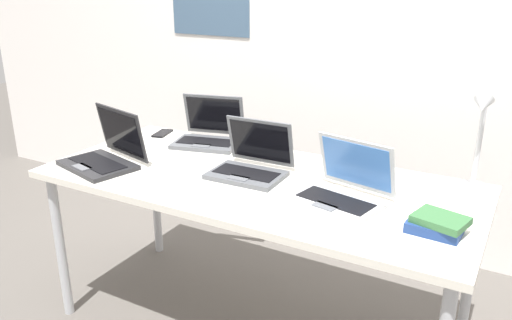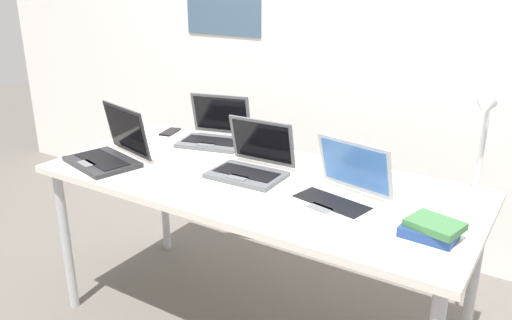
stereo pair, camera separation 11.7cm
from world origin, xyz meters
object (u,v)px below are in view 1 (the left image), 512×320
at_px(laptop_front_right, 251,164).
at_px(computer_mouse, 347,170).
at_px(laptop_back_right, 209,134).
at_px(cell_phone, 162,133).
at_px(book_stack, 437,224).
at_px(laptop_mid_desk, 342,190).
at_px(desk_lamp, 478,144).
at_px(laptop_near_lamp, 105,155).

bearing_deg(laptop_front_right, computer_mouse, 30.56).
distance_m(laptop_front_right, laptop_back_right, 0.48).
height_order(laptop_front_right, laptop_back_right, laptop_back_right).
xyz_separation_m(cell_phone, book_stack, (1.48, -0.44, 0.02)).
relative_size(laptop_mid_desk, laptop_back_right, 1.00).
distance_m(laptop_front_right, book_stack, 0.81).
bearing_deg(laptop_back_right, computer_mouse, -4.83).
xyz_separation_m(laptop_mid_desk, computer_mouse, (-0.08, 0.29, -0.03)).
bearing_deg(book_stack, laptop_front_right, 168.50).
xyz_separation_m(computer_mouse, book_stack, (0.44, -0.37, 0.01)).
height_order(laptop_front_right, cell_phone, laptop_front_right).
bearing_deg(laptop_mid_desk, desk_lamp, 38.91).
distance_m(laptop_front_right, cell_phone, 0.75).
bearing_deg(laptop_near_lamp, cell_phone, 98.78).
relative_size(laptop_mid_desk, laptop_near_lamp, 0.94).
xyz_separation_m(computer_mouse, cell_phone, (-1.04, 0.07, -0.01)).
bearing_deg(laptop_back_right, laptop_near_lamp, -114.91).
height_order(laptop_near_lamp, book_stack, laptop_near_lamp).
relative_size(laptop_near_lamp, book_stack, 1.95).
height_order(desk_lamp, laptop_back_right, desk_lamp).
distance_m(desk_lamp, book_stack, 0.45).
height_order(computer_mouse, cell_phone, computer_mouse).
bearing_deg(laptop_mid_desk, cell_phone, 162.37).
bearing_deg(laptop_mid_desk, computer_mouse, 105.86).
bearing_deg(desk_lamp, laptop_front_right, -163.52).
height_order(laptop_front_right, computer_mouse, laptop_front_right).
height_order(laptop_mid_desk, laptop_front_right, laptop_mid_desk).
relative_size(desk_lamp, laptop_back_right, 1.10).
height_order(laptop_mid_desk, computer_mouse, laptop_mid_desk).
distance_m(laptop_mid_desk, computer_mouse, 0.30).
bearing_deg(laptop_mid_desk, laptop_front_right, 169.46).
bearing_deg(laptop_near_lamp, laptop_back_right, 65.09).
distance_m(desk_lamp, laptop_front_right, 0.89).
bearing_deg(laptop_front_right, cell_phone, 158.19).
distance_m(desk_lamp, laptop_mid_desk, 0.55).
relative_size(laptop_front_right, laptop_back_right, 0.85).
bearing_deg(laptop_mid_desk, laptop_back_right, 156.99).
bearing_deg(computer_mouse, laptop_front_right, 177.98).
bearing_deg(cell_phone, computer_mouse, -17.11).
bearing_deg(cell_phone, laptop_back_right, -14.61).
relative_size(laptop_mid_desk, cell_phone, 2.68).
height_order(laptop_back_right, computer_mouse, laptop_back_right).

